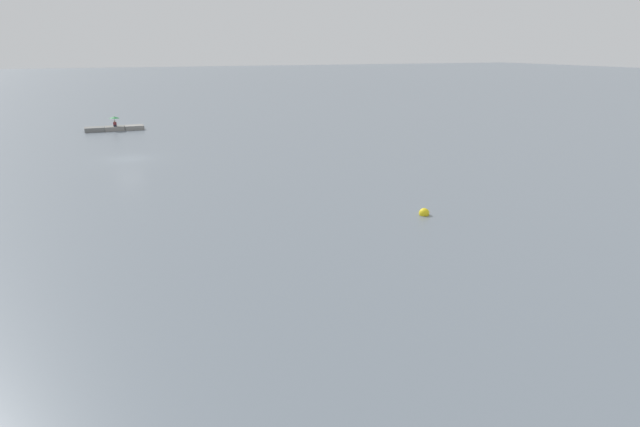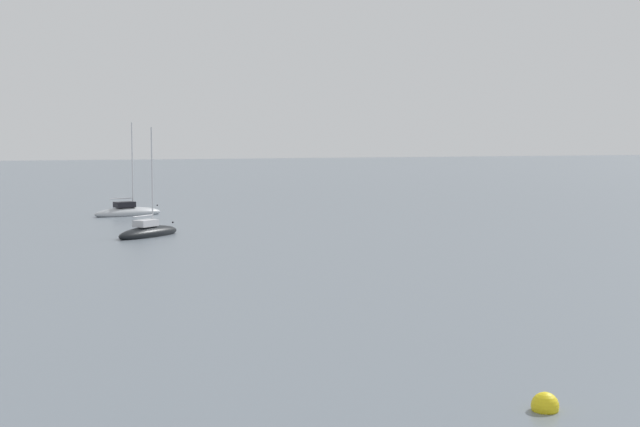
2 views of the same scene
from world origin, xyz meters
TOP-DOWN VIEW (x-y plane):
  - sailboat_grey_near at (42.83, 24.79)m, footprint 2.96×6.17m
  - sailboat_black_mid at (26.10, 26.80)m, footprint 4.70×5.45m
  - mooring_buoy_far at (-15.73, 26.68)m, footprint 0.67×0.67m

SIDE VIEW (x-z plane):
  - mooring_buoy_far at x=-15.73m, z-range -0.22..0.45m
  - sailboat_black_mid at x=26.10m, z-range -3.49..4.05m
  - sailboat_grey_near at x=42.83m, z-range -3.80..4.38m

